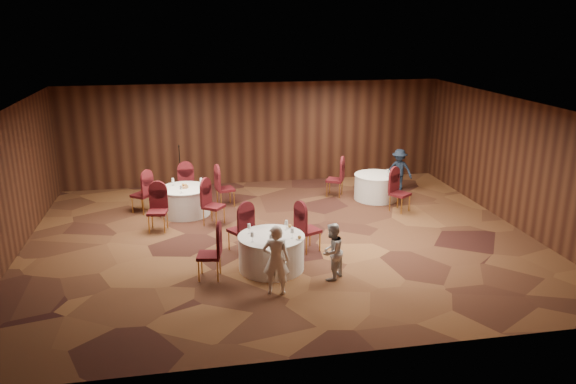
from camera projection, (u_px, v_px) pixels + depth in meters
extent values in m
plane|color=black|center=(281.00, 238.00, 13.55)|extent=(12.00, 12.00, 0.00)
plane|color=silver|center=(281.00, 106.00, 12.61)|extent=(12.00, 12.00, 0.00)
plane|color=black|center=(254.00, 133.00, 17.78)|extent=(12.00, 0.00, 12.00)
plane|color=black|center=(338.00, 262.00, 8.38)|extent=(12.00, 0.00, 12.00)
plane|color=black|center=(6.00, 188.00, 12.04)|extent=(0.00, 10.00, 10.00)
plane|color=black|center=(516.00, 163.00, 14.12)|extent=(0.00, 10.00, 10.00)
cylinder|color=silver|center=(271.00, 253.00, 11.82)|extent=(1.38, 1.38, 0.72)
cylinder|color=silver|center=(271.00, 237.00, 11.71)|extent=(1.40, 1.40, 0.03)
cylinder|color=silver|center=(185.00, 201.00, 15.14)|extent=(1.32, 1.32, 0.72)
cylinder|color=silver|center=(184.00, 188.00, 15.03)|extent=(1.35, 1.35, 0.03)
cylinder|color=silver|center=(376.00, 187.00, 16.42)|extent=(1.27, 1.27, 0.72)
cylinder|color=silver|center=(377.00, 175.00, 16.31)|extent=(1.30, 1.30, 0.03)
cylinder|color=silver|center=(286.00, 230.00, 12.04)|extent=(0.06, 0.06, 0.01)
cylinder|color=silver|center=(286.00, 227.00, 12.02)|extent=(0.01, 0.01, 0.11)
cone|color=silver|center=(286.00, 223.00, 11.99)|extent=(0.08, 0.08, 0.10)
cylinder|color=silver|center=(252.00, 242.00, 11.38)|extent=(0.06, 0.06, 0.01)
cylinder|color=silver|center=(252.00, 239.00, 11.37)|extent=(0.01, 0.01, 0.11)
cone|color=silver|center=(252.00, 234.00, 11.34)|extent=(0.08, 0.08, 0.10)
cylinder|color=silver|center=(249.00, 233.00, 11.84)|extent=(0.06, 0.06, 0.01)
cylinder|color=silver|center=(249.00, 231.00, 11.82)|extent=(0.01, 0.01, 0.11)
cone|color=silver|center=(249.00, 226.00, 11.79)|extent=(0.08, 0.08, 0.10)
cylinder|color=silver|center=(292.00, 238.00, 11.59)|extent=(0.06, 0.06, 0.01)
cylinder|color=silver|center=(292.00, 235.00, 11.57)|extent=(0.01, 0.01, 0.11)
cone|color=silver|center=(292.00, 230.00, 11.54)|extent=(0.08, 0.08, 0.10)
cylinder|color=silver|center=(271.00, 244.00, 11.27)|extent=(0.06, 0.06, 0.01)
cylinder|color=silver|center=(271.00, 241.00, 11.25)|extent=(0.01, 0.01, 0.11)
cone|color=silver|center=(271.00, 237.00, 11.22)|extent=(0.08, 0.08, 0.10)
cylinder|color=white|center=(276.00, 246.00, 11.16)|extent=(0.15, 0.15, 0.01)
sphere|color=#9E6B33|center=(276.00, 244.00, 11.15)|extent=(0.08, 0.08, 0.08)
cylinder|color=white|center=(300.00, 239.00, 11.51)|extent=(0.15, 0.15, 0.01)
sphere|color=#9E6B33|center=(300.00, 237.00, 11.50)|extent=(0.08, 0.08, 0.08)
cylinder|color=white|center=(290.00, 228.00, 12.15)|extent=(0.15, 0.15, 0.01)
sphere|color=#9E6B33|center=(290.00, 226.00, 12.14)|extent=(0.08, 0.08, 0.08)
cylinder|color=silver|center=(201.00, 185.00, 15.24)|extent=(0.06, 0.06, 0.01)
cylinder|color=silver|center=(201.00, 183.00, 15.22)|extent=(0.01, 0.01, 0.11)
cone|color=silver|center=(201.00, 180.00, 15.19)|extent=(0.08, 0.08, 0.10)
cylinder|color=silver|center=(173.00, 186.00, 15.21)|extent=(0.06, 0.06, 0.01)
cylinder|color=silver|center=(173.00, 184.00, 15.19)|extent=(0.01, 0.01, 0.11)
cone|color=silver|center=(173.00, 180.00, 15.16)|extent=(0.08, 0.08, 0.10)
cylinder|color=silver|center=(181.00, 193.00, 14.56)|extent=(0.06, 0.06, 0.01)
cylinder|color=silver|center=(181.00, 191.00, 14.54)|extent=(0.01, 0.01, 0.11)
cone|color=silver|center=(181.00, 187.00, 14.51)|extent=(0.08, 0.08, 0.10)
cylinder|color=brown|center=(184.00, 187.00, 15.02)|extent=(0.22, 0.22, 0.06)
sphere|color=#9E6B33|center=(183.00, 185.00, 15.01)|extent=(0.07, 0.07, 0.07)
sphere|color=#9E6B33|center=(186.00, 185.00, 14.99)|extent=(0.07, 0.07, 0.07)
cylinder|color=silver|center=(388.00, 176.00, 16.11)|extent=(0.06, 0.06, 0.01)
cylinder|color=silver|center=(388.00, 175.00, 16.09)|extent=(0.01, 0.01, 0.11)
cone|color=silver|center=(388.00, 171.00, 16.06)|extent=(0.08, 0.08, 0.10)
cylinder|color=black|center=(182.00, 193.00, 17.04)|extent=(0.24, 0.24, 0.02)
cylinder|color=black|center=(180.00, 169.00, 16.82)|extent=(0.02, 0.02, 1.47)
cylinder|color=black|center=(179.00, 146.00, 16.65)|extent=(0.04, 0.12, 0.04)
imported|color=white|center=(276.00, 260.00, 10.63)|extent=(0.57, 0.43, 1.40)
imported|color=#BBBCC1|center=(332.00, 252.00, 11.28)|extent=(0.73, 0.73, 1.19)
imported|color=#152031|center=(399.00, 170.00, 17.22)|extent=(0.95, 0.88, 1.28)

